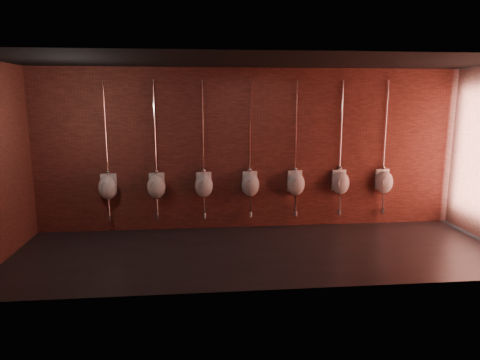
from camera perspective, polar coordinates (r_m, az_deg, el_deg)
The scene contains 9 objects.
ground at distance 7.51m, azimuth 2.96°, elevation -9.53°, with size 8.50×8.50×0.00m, color black.
room_shell at distance 7.07m, azimuth 3.12°, elevation 5.96°, with size 8.54×3.04×3.22m.
urinal_0 at distance 8.68m, azimuth -17.22°, elevation -0.87°, with size 0.41×0.37×2.71m.
urinal_1 at distance 8.54m, azimuth -11.09°, elevation -0.77°, with size 0.41×0.37×2.71m.
urinal_2 at distance 8.50m, azimuth -4.84°, elevation -0.66°, with size 0.41×0.37×2.71m.
urinal_3 at distance 8.57m, azimuth 1.39°, elevation -0.54°, with size 0.41×0.37×2.71m.
urinal_4 at distance 8.73m, azimuth 7.47°, elevation -0.41°, with size 0.41×0.37×2.71m.
urinal_5 at distance 8.98m, azimuth 13.25°, elevation -0.29°, with size 0.41×0.37×2.71m.
urinal_6 at distance 9.33m, azimuth 18.67°, elevation -0.17°, with size 0.41×0.37×2.71m.
Camera 1 is at (-1.08, -6.96, 2.61)m, focal length 32.00 mm.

